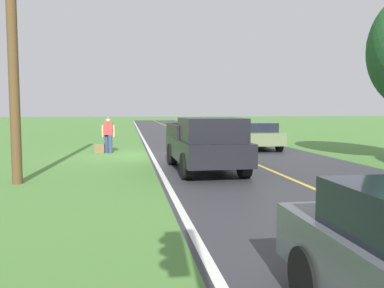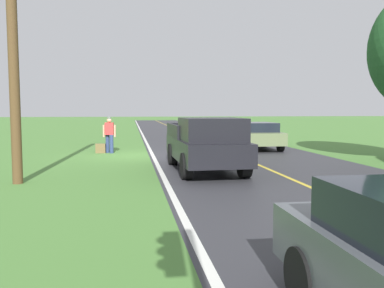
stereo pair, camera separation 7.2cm
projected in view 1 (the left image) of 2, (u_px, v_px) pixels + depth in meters
ground_plane at (130, 155)px, 18.48m from camera, size 200.00×200.00×0.00m
road_surface at (231, 154)px, 19.22m from camera, size 7.89×120.00×0.00m
lane_edge_line at (152, 155)px, 18.63m from camera, size 0.16×117.60×0.00m
lane_centre_line at (231, 154)px, 19.22m from camera, size 0.14×117.60×0.00m
hitchhiker_walking at (108, 133)px, 19.45m from camera, size 0.62×0.53×1.75m
suitcase_carried at (100, 148)px, 19.40m from camera, size 0.47×0.23×0.45m
pickup_truck_passing at (206, 143)px, 13.61m from camera, size 2.19×5.44×1.82m
sedan_near_oncoming at (255, 135)px, 21.38m from camera, size 2.03×4.45×1.41m
utility_pole_roadside at (12, 32)px, 11.08m from camera, size 0.28×0.28×8.41m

